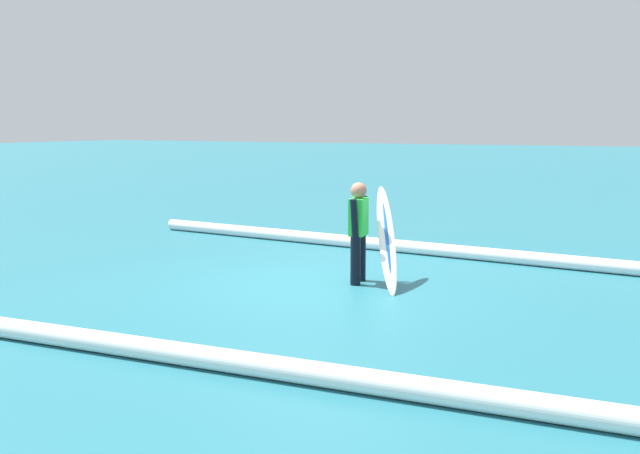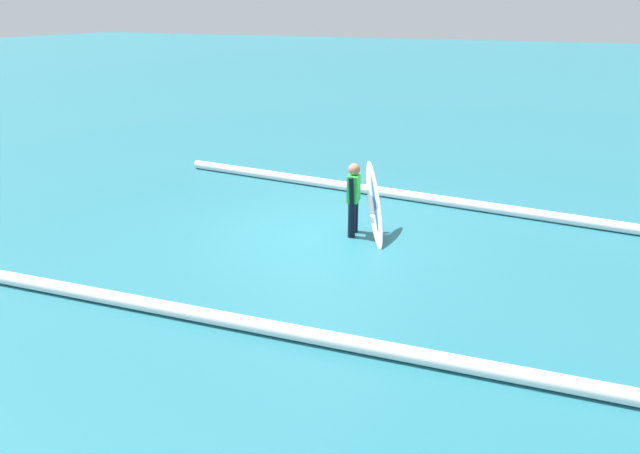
% 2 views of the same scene
% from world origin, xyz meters
% --- Properties ---
extents(ground_plane, '(140.00, 140.00, 0.00)m').
position_xyz_m(ground_plane, '(0.00, 0.00, 0.00)').
color(ground_plane, '#266E7C').
extents(surfer, '(0.25, 0.60, 1.39)m').
position_xyz_m(surfer, '(-0.58, -0.30, 0.78)').
color(surfer, black).
rests_on(surfer, ground_plane).
extents(surfboard, '(0.87, 1.30, 1.33)m').
position_xyz_m(surfboard, '(-0.98, -0.36, 0.65)').
color(surfboard, white).
rests_on(surfboard, ground_plane).
extents(wave_crest_foreground, '(15.74, 1.21, 0.21)m').
position_xyz_m(wave_crest_foreground, '(-2.90, -2.63, 0.11)').
color(wave_crest_foreground, white).
rests_on(wave_crest_foreground, ground_plane).
extents(wave_crest_midground, '(17.24, 1.50, 0.21)m').
position_xyz_m(wave_crest_midground, '(-2.15, 3.43, 0.10)').
color(wave_crest_midground, white).
rests_on(wave_crest_midground, ground_plane).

